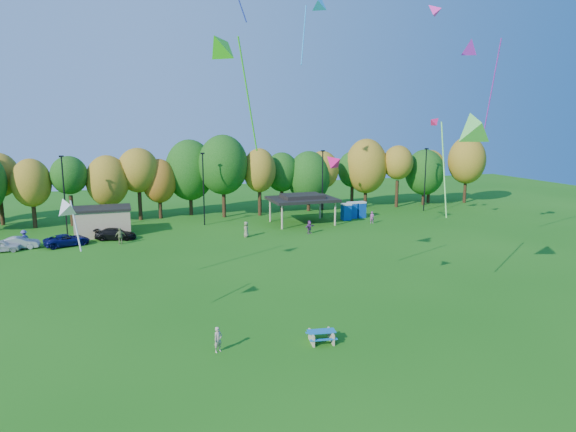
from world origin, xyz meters
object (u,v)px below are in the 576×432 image
object	(u,v)px
kite_flyer	(218,340)
car_b	(20,243)
car_d	(116,234)
car_a	(1,246)
picnic_table	(321,336)
porta_potties	(353,210)
car_c	(67,240)

from	to	relation	value
kite_flyer	car_b	world-z (taller)	kite_flyer
car_d	car_a	bearing A→B (deg)	115.06
car_b	car_d	world-z (taller)	car_d
picnic_table	kite_flyer	xyz separation A→B (m)	(-6.07, 0.68, 0.33)
porta_potties	kite_flyer	xyz separation A→B (m)	(-24.97, -34.17, -0.35)
porta_potties	car_a	xyz separation A→B (m)	(-41.28, -4.85, -0.48)
kite_flyer	car_c	distance (m)	31.66
car_c	kite_flyer	bearing A→B (deg)	-179.28
porta_potties	car_c	distance (m)	35.45
porta_potties	picnic_table	world-z (taller)	porta_potties
porta_potties	car_a	world-z (taller)	porta_potties
picnic_table	car_b	bearing A→B (deg)	132.49
car_d	porta_potties	bearing A→B (deg)	-69.96
porta_potties	picnic_table	bearing A→B (deg)	-118.47
picnic_table	car_c	size ratio (longest dim) A/B	0.41
picnic_table	car_c	xyz separation A→B (m)	(-16.30, 30.64, 0.21)
car_a	car_c	bearing A→B (deg)	-86.18
kite_flyer	car_c	size ratio (longest dim) A/B	0.33
car_a	picnic_table	bearing A→B (deg)	-145.51
porta_potties	car_d	distance (m)	30.45
kite_flyer	car_c	bearing A→B (deg)	80.01
picnic_table	car_d	xyz separation A→B (m)	(-11.42, 32.01, 0.22)
car_b	car_d	bearing A→B (deg)	-80.74
car_b	car_c	size ratio (longest dim) A/B	0.84
car_c	car_d	size ratio (longest dim) A/B	1.02
car_a	car_d	bearing A→B (deg)	-81.86
picnic_table	car_a	xyz separation A→B (m)	(-22.38, 30.00, 0.20)
picnic_table	car_b	size ratio (longest dim) A/B	0.49
car_a	kite_flyer	bearing A→B (deg)	-153.15
kite_flyer	car_c	xyz separation A→B (m)	(-10.23, 29.96, -0.12)
kite_flyer	porta_potties	bearing A→B (deg)	25.01
car_a	car_c	xyz separation A→B (m)	(6.09, 0.65, 0.00)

